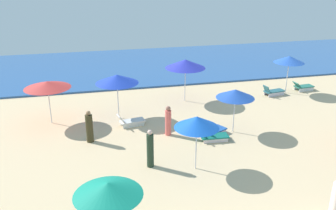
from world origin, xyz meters
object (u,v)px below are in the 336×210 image
object	(u,v)px
beachgoer_1	(168,121)
beachgoer_3	(150,149)
umbrella_0	(289,59)
umbrella_3	(47,85)
umbrella_2	(108,189)
umbrella_8	(185,64)
lounge_chair_0_0	(273,91)
beachgoer_2	(89,128)
lounge_chair_0_1	(303,87)
lounge_chair_1_1	(212,131)
umbrella_1	(235,94)
lounge_chair_5_0	(130,121)
umbrella_5	(117,79)
lounge_chair_1_0	(212,136)
umbrella_6	(197,122)

from	to	relation	value
beachgoer_1	beachgoer_3	size ratio (longest dim) A/B	0.91
umbrella_0	umbrella_3	world-z (taller)	umbrella_0
umbrella_2	umbrella_8	size ratio (longest dim) A/B	0.88
lounge_chair_0_0	beachgoer_2	bearing A→B (deg)	99.46
lounge_chair_0_1	lounge_chair_1_1	world-z (taller)	lounge_chair_1_1
umbrella_1	umbrella_2	size ratio (longest dim) A/B	0.98
lounge_chair_5_0	beachgoer_1	world-z (taller)	beachgoer_1
umbrella_1	umbrella_5	world-z (taller)	umbrella_5
lounge_chair_1_0	lounge_chair_5_0	world-z (taller)	lounge_chair_5_0
umbrella_3	umbrella_1	bearing A→B (deg)	-20.06
umbrella_3	umbrella_5	distance (m)	3.61
beachgoer_1	lounge_chair_0_1	bearing A→B (deg)	-51.54
umbrella_1	beachgoer_2	bearing A→B (deg)	175.66
lounge_chair_5_0	lounge_chair_0_0	bearing A→B (deg)	-84.22
beachgoer_2	beachgoer_3	bearing A→B (deg)	99.02
lounge_chair_0_1	umbrella_6	world-z (taller)	umbrella_6
umbrella_2	beachgoer_3	size ratio (longest dim) A/B	1.38
beachgoer_1	umbrella_0	bearing A→B (deg)	-49.24
lounge_chair_5_0	umbrella_3	bearing A→B (deg)	62.06
umbrella_1	umbrella_3	xyz separation A→B (m)	(-9.08, 3.31, 0.10)
lounge_chair_0_0	umbrella_6	xyz separation A→B (m)	(-7.68, -7.71, 1.85)
beachgoer_3	umbrella_2	bearing A→B (deg)	31.75
lounge_chair_1_1	beachgoer_3	distance (m)	4.25
lounge_chair_1_1	beachgoer_3	xyz separation A→B (m)	(-3.54, -2.28, 0.55)
umbrella_0	lounge_chair_1_1	distance (m)	8.90
umbrella_0	lounge_chair_1_0	world-z (taller)	umbrella_0
umbrella_2	beachgoer_1	bearing A→B (deg)	64.85
beachgoer_1	umbrella_8	bearing A→B (deg)	-10.89
lounge_chair_1_0	beachgoer_1	world-z (taller)	beachgoer_1
umbrella_3	beachgoer_2	xyz separation A→B (m)	(1.95, -2.77, -1.42)
lounge_chair_1_1	umbrella_2	xyz separation A→B (m)	(-5.59, -6.85, 1.89)
lounge_chair_5_0	umbrella_6	distance (m)	5.72
umbrella_2	umbrella_0	bearing A→B (deg)	43.49
umbrella_5	lounge_chair_5_0	bearing A→B (deg)	-68.43
umbrella_8	beachgoer_1	xyz separation A→B (m)	(-2.14, -4.55, -1.66)
lounge_chair_0_1	beachgoer_2	size ratio (longest dim) A/B	0.91
umbrella_3	umbrella_8	bearing A→B (deg)	11.87
lounge_chair_5_0	beachgoer_3	xyz separation A→B (m)	(0.25, -4.40, 0.55)
lounge_chair_0_0	umbrella_2	size ratio (longest dim) A/B	0.65
lounge_chair_1_1	lounge_chair_5_0	bearing A→B (deg)	32.54
lounge_chair_1_1	umbrella_5	bearing A→B (deg)	23.75
beachgoer_1	beachgoer_3	world-z (taller)	beachgoer_3
lounge_chair_0_1	beachgoer_3	size ratio (longest dim) A/B	0.86
beachgoer_1	beachgoer_3	bearing A→B (deg)	167.54
lounge_chair_0_1	umbrella_6	xyz separation A→B (m)	(-10.12, -8.16, 1.84)
lounge_chair_0_1	umbrella_5	bearing A→B (deg)	93.58
lounge_chair_1_1	umbrella_2	size ratio (longest dim) A/B	0.71
lounge_chair_5_0	beachgoer_2	size ratio (longest dim) A/B	0.94
beachgoer_3	beachgoer_1	bearing A→B (deg)	-150.99
lounge_chair_1_1	beachgoer_3	world-z (taller)	beachgoer_3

